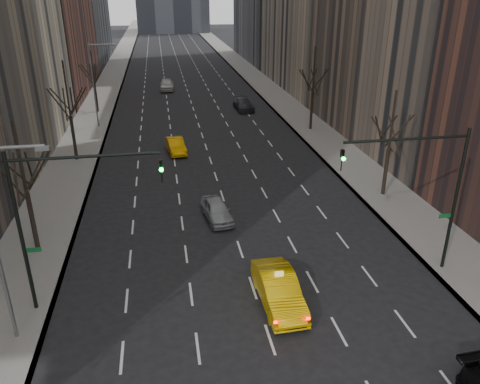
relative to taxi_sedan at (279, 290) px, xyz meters
name	(u,v)px	position (x,y,z in m)	size (l,w,h in m)	color
sidewalk_left	(108,85)	(-13.24, 59.52, -0.75)	(4.50, 320.00, 0.15)	slate
sidewalk_right	(258,80)	(11.26, 59.52, -0.75)	(4.50, 320.00, 0.15)	slate
tree_lw_b	(27,193)	(-12.99, 7.52, 2.90)	(3.36, 3.50, 7.82)	black
tree_lw_c	(71,117)	(-12.99, 23.52, 3.22)	(3.36, 3.50, 8.74)	black
tree_lw_d	(95,84)	(-12.99, 41.52, 2.74)	(3.36, 3.50, 7.36)	black
tree_rw_b	(389,149)	(11.01, 11.52, 2.90)	(3.36, 3.50, 7.82)	black
tree_rw_c	(313,93)	(11.01, 29.52, 3.22)	(3.36, 3.50, 8.74)	black
traffic_mast_left	(55,206)	(-10.10, 1.51, 4.67)	(6.69, 0.39, 8.00)	black
traffic_mast_right	(429,180)	(8.12, 1.51, 4.67)	(6.69, 0.39, 8.00)	black
streetlight_near	(1,227)	(-11.83, -0.48, 4.80)	(2.83, 0.22, 9.00)	slate
streetlight_far	(96,77)	(-11.83, 34.52, 4.80)	(2.83, 0.22, 9.00)	slate
taxi_sedan	(279,290)	(0.00, 0.00, 0.00)	(1.74, 4.98, 1.64)	#DDA904
silver_sedan_ahead	(217,210)	(-1.86, 9.72, -0.14)	(1.61, 4.01, 1.37)	#93969A
far_taxi	(176,146)	(-3.99, 24.27, -0.13)	(1.47, 4.21, 1.39)	#EC9C04
far_suv_grey	(243,104)	(5.32, 39.85, -0.09)	(2.04, 5.02, 1.46)	#2B2B2F
far_car_white	(167,85)	(-4.02, 54.18, 0.03)	(2.01, 5.00, 1.70)	beige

